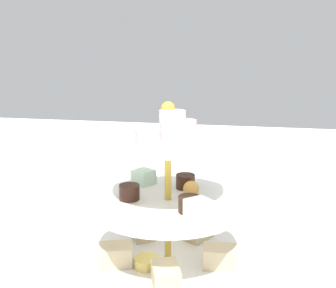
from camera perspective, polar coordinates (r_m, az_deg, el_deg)
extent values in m
plane|color=white|center=(0.63, 0.00, -16.59)|extent=(2.40, 2.40, 0.00)
cylinder|color=white|center=(0.63, 0.00, -16.20)|extent=(0.27, 0.27, 0.01)
cylinder|color=white|center=(0.59, 0.00, -8.33)|extent=(0.22, 0.22, 0.01)
cylinder|color=white|center=(0.56, 0.00, 0.47)|extent=(0.18, 0.18, 0.01)
cylinder|color=gold|center=(0.58, 0.00, -6.46)|extent=(0.01, 0.01, 0.24)
sphere|color=gold|center=(0.56, 0.00, 5.09)|extent=(0.02, 0.02, 0.02)
cube|color=#CCB78E|center=(0.68, 4.25, -12.10)|extent=(0.06, 0.05, 0.03)
cube|color=#CCB78E|center=(0.68, -3.82, -11.99)|extent=(0.06, 0.05, 0.03)
cube|color=#CCB78E|center=(0.61, -7.53, -15.41)|extent=(0.05, 0.06, 0.03)
cube|color=#CCB78E|center=(0.55, -0.32, -18.39)|extent=(0.06, 0.05, 0.03)
cube|color=#CCB78E|center=(0.60, 7.42, -15.67)|extent=(0.04, 0.05, 0.03)
cylinder|color=#E5C660|center=(0.60, -3.09, -16.50)|extent=(0.04, 0.04, 0.01)
cylinder|color=#381E14|center=(0.59, -5.54, -6.85)|extent=(0.03, 0.03, 0.02)
cylinder|color=#381E14|center=(0.54, 3.08, -8.58)|extent=(0.03, 0.03, 0.02)
cylinder|color=#381E14|center=(0.63, 2.50, -5.35)|extent=(0.03, 0.03, 0.02)
cube|color=silver|center=(0.52, 4.43, -9.25)|extent=(0.04, 0.04, 0.02)
cube|color=silver|center=(0.65, -3.52, -4.75)|extent=(0.04, 0.04, 0.02)
sphere|color=gold|center=(0.60, 3.32, -6.40)|extent=(0.02, 0.02, 0.02)
cylinder|color=#F2B7C1|center=(0.52, -2.86, 1.02)|extent=(0.03, 0.03, 0.02)
cylinder|color=#F2B7C1|center=(0.60, 2.48, 2.61)|extent=(0.03, 0.03, 0.02)
cylinder|color=white|center=(0.54, 0.63, 2.72)|extent=(0.04, 0.04, 0.04)
cube|color=silver|center=(0.61, -1.70, 1.97)|extent=(0.09, 0.05, 0.00)
cube|color=silver|center=(0.53, -3.64, 0.38)|extent=(0.09, 0.04, 0.00)
cylinder|color=silver|center=(0.87, 1.14, -4.20)|extent=(0.07, 0.07, 0.11)
cube|color=silver|center=(0.83, -20.41, -9.76)|extent=(0.16, 0.07, 0.00)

